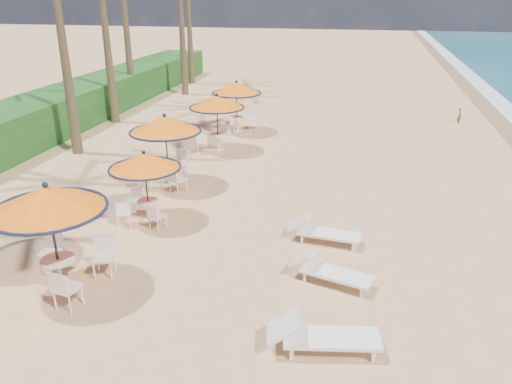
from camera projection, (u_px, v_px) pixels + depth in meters
ground at (290, 312)px, 10.79m from camera, size 160.00×160.00×0.00m
scrub_hedge at (38, 119)px, 23.06m from camera, size 3.00×40.00×1.80m
station_0 at (52, 212)px, 10.96m from camera, size 2.55×2.55×2.66m
station_1 at (143, 170)px, 14.44m from camera, size 2.12×2.12×2.21m
station_2 at (165, 133)px, 17.04m from camera, size 2.49×2.58×2.60m
station_3 at (216, 107)px, 20.93m from camera, size 2.35×2.35×2.45m
station_4 at (237, 93)px, 23.67m from camera, size 2.38×2.38×2.48m
lounger_near at (320, 335)px, 9.51m from camera, size 2.26×1.04×0.78m
lounger_mid at (328, 270)px, 11.78m from camera, size 2.06×1.14×0.70m
lounger_far at (322, 231)px, 13.66m from camera, size 2.03×0.85×0.71m
person at (460, 115)px, 25.58m from camera, size 0.26×0.36×0.90m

